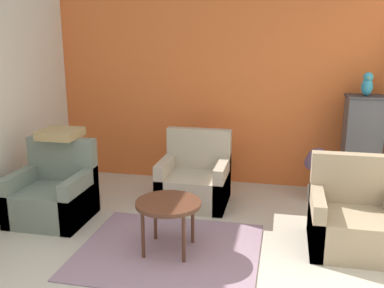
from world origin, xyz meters
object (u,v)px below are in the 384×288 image
object	(u,v)px
birdcage	(361,149)
potted_plant	(318,168)
armchair_right	(353,221)
armchair_middle	(195,181)
armchair_left	(53,195)
coffee_table	(168,207)
parrot	(367,85)

from	to	relation	value
birdcage	potted_plant	xyz separation A→B (m)	(-0.52, -0.16, -0.23)
armchair_right	birdcage	size ratio (longest dim) A/B	0.67
armchair_middle	birdcage	bearing A→B (deg)	15.27
armchair_left	potted_plant	world-z (taller)	armchair_left
armchair_left	potted_plant	bearing A→B (deg)	22.22
armchair_right	armchair_middle	bearing A→B (deg)	154.76
coffee_table	potted_plant	distance (m)	2.24
coffee_table	armchair_left	distance (m)	1.57
armchair_right	parrot	bearing A→B (deg)	79.93
birdcage	armchair_middle	bearing A→B (deg)	-164.73
birdcage	potted_plant	world-z (taller)	birdcage
armchair_middle	potted_plant	world-z (taller)	armchair_middle
armchair_middle	parrot	distance (m)	2.40
coffee_table	armchair_right	size ratio (longest dim) A/B	0.70
parrot	potted_plant	distance (m)	1.17
armchair_left	armchair_right	xyz separation A→B (m)	(3.25, -0.01, 0.00)
potted_plant	armchair_right	bearing A→B (deg)	-77.60
coffee_table	armchair_left	world-z (taller)	armchair_left
armchair_left	armchair_middle	distance (m)	1.69
armchair_right	potted_plant	xyz separation A→B (m)	(-0.27, 1.22, 0.15)
coffee_table	parrot	world-z (taller)	parrot
coffee_table	potted_plant	world-z (taller)	potted_plant
birdcage	armchair_left	bearing A→B (deg)	-158.50
birdcage	parrot	world-z (taller)	parrot
armchair_right	potted_plant	world-z (taller)	armchair_right
coffee_table	armchair_middle	bearing A→B (deg)	90.59
armchair_left	armchair_middle	bearing A→B (deg)	29.18
coffee_table	potted_plant	size ratio (longest dim) A/B	0.92
coffee_table	birdcage	xyz separation A→B (m)	(2.00, 1.84, 0.21)
coffee_table	parrot	xyz separation A→B (m)	(2.00, 1.84, 1.01)
parrot	armchair_right	bearing A→B (deg)	-100.07
coffee_table	armchair_right	world-z (taller)	armchair_right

